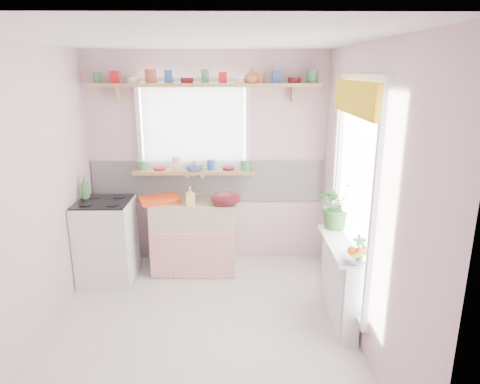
{
  "coord_description": "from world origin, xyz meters",
  "views": [
    {
      "loc": [
        0.33,
        -3.37,
        2.28
      ],
      "look_at": [
        0.37,
        0.55,
        1.16
      ],
      "focal_mm": 32.0,
      "sensor_mm": 36.0,
      "label": 1
    }
  ],
  "objects": [
    {
      "name": "fruit_bowl",
      "position": [
        1.33,
        -0.2,
        0.81
      ],
      "size": [
        0.35,
        0.35,
        0.07
      ],
      "primitive_type": "imported",
      "rotation": [
        0.0,
        0.0,
        -0.34
      ],
      "color": "silver",
      "rests_on": "radiator_ledge"
    },
    {
      "name": "shelf_crockery",
      "position": [
        -0.02,
        1.47,
        2.19
      ],
      "size": [
        2.47,
        0.11,
        0.12
      ],
      "color": "#3F7F4C",
      "rests_on": "pine_shelf"
    },
    {
      "name": "cooker",
      "position": [
        -1.1,
        1.05,
        0.46
      ],
      "size": [
        0.58,
        0.58,
        0.93
      ],
      "color": "white",
      "rests_on": "ground"
    },
    {
      "name": "sill_bowl",
      "position": [
        -0.15,
        1.42,
        1.19
      ],
      "size": [
        0.24,
        0.24,
        0.06
      ],
      "primitive_type": "imported",
      "rotation": [
        0.0,
        0.0,
        -0.4
      ],
      "color": "#3662B2",
      "rests_on": "windowsill"
    },
    {
      "name": "jade_plant",
      "position": [
        1.33,
        0.6,
        1.02
      ],
      "size": [
        0.55,
        0.52,
        0.48
      ],
      "primitive_type": "imported",
      "rotation": [
        0.0,
        0.0,
        0.43
      ],
      "color": "#366829",
      "rests_on": "radiator_ledge"
    },
    {
      "name": "fruit",
      "position": [
        1.34,
        -0.19,
        0.87
      ],
      "size": [
        0.2,
        0.14,
        0.1
      ],
      "color": "orange",
      "rests_on": "fruit_bowl"
    },
    {
      "name": "room",
      "position": [
        0.66,
        0.86,
        1.37
      ],
      "size": [
        3.2,
        3.2,
        3.2
      ],
      "color": "beige",
      "rests_on": "ground"
    },
    {
      "name": "radiator_ledge",
      "position": [
        1.3,
        0.2,
        0.4
      ],
      "size": [
        0.22,
        0.95,
        0.78
      ],
      "color": "white",
      "rests_on": "ground"
    },
    {
      "name": "windowsill",
      "position": [
        -0.15,
        1.48,
        1.14
      ],
      "size": [
        1.4,
        0.22,
        0.04
      ],
      "primitive_type": "cube",
      "color": "tan",
      "rests_on": "room"
    },
    {
      "name": "sill_cup",
      "position": [
        -0.11,
        1.54,
        1.21
      ],
      "size": [
        0.15,
        0.15,
        0.11
      ],
      "primitive_type": "imported",
      "rotation": [
        0.0,
        0.0,
        -0.13
      ],
      "color": "silver",
      "rests_on": "windowsill"
    },
    {
      "name": "colander",
      "position": [
        0.22,
        1.1,
        0.93
      ],
      "size": [
        0.34,
        0.34,
        0.15
      ],
      "primitive_type": "ellipsoid",
      "rotation": [
        0.0,
        0.0,
        -0.01
      ],
      "color": "#540E14",
      "rests_on": "sink_unit"
    },
    {
      "name": "sink_unit",
      "position": [
        -0.15,
        1.29,
        0.43
      ],
      "size": [
        0.95,
        0.65,
        1.11
      ],
      "color": "white",
      "rests_on": "ground"
    },
    {
      "name": "soap_bottle_sink",
      "position": [
        -0.16,
        1.1,
        0.95
      ],
      "size": [
        0.11,
        0.11,
        0.21
      ],
      "primitive_type": "imported",
      "rotation": [
        0.0,
        0.0,
        0.21
      ],
      "color": "#FEF071",
      "rests_on": "sink_unit"
    },
    {
      "name": "sill_crockery",
      "position": [
        -0.17,
        1.48,
        1.22
      ],
      "size": [
        1.35,
        0.11,
        0.12
      ],
      "color": "#3F7F4C",
      "rests_on": "windowsill"
    },
    {
      "name": "cooker_bottle",
      "position": [
        -1.32,
        1.15,
        1.04
      ],
      "size": [
        0.12,
        0.12,
        0.25
      ],
      "primitive_type": "imported",
      "rotation": [
        0.0,
        0.0,
        -0.34
      ],
      "color": "#428546",
      "rests_on": "cooker"
    },
    {
      "name": "shelf_vase",
      "position": [
        0.51,
        1.41,
        2.22
      ],
      "size": [
        0.17,
        0.17,
        0.16
      ],
      "primitive_type": "imported",
      "rotation": [
        0.0,
        0.0,
        0.13
      ],
      "color": "#AE5735",
      "rests_on": "pine_shelf"
    },
    {
      "name": "pine_shelf",
      "position": [
        0.0,
        1.47,
        2.12
      ],
      "size": [
        2.52,
        0.24,
        0.04
      ],
      "primitive_type": "cube",
      "color": "tan",
      "rests_on": "room"
    },
    {
      "name": "dish_tray",
      "position": [
        -0.53,
        1.25,
        0.87
      ],
      "size": [
        0.52,
        0.46,
        0.04
      ],
      "primitive_type": "cube",
      "rotation": [
        0.0,
        0.0,
        0.35
      ],
      "color": "#FF4C16",
      "rests_on": "sink_unit"
    },
    {
      "name": "herb_pot",
      "position": [
        1.33,
        -0.2,
        0.89
      ],
      "size": [
        0.14,
        0.11,
        0.23
      ],
      "primitive_type": "imported",
      "rotation": [
        0.0,
        0.0,
        0.2
      ],
      "color": "#2D7132",
      "rests_on": "radiator_ledge"
    }
  ]
}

